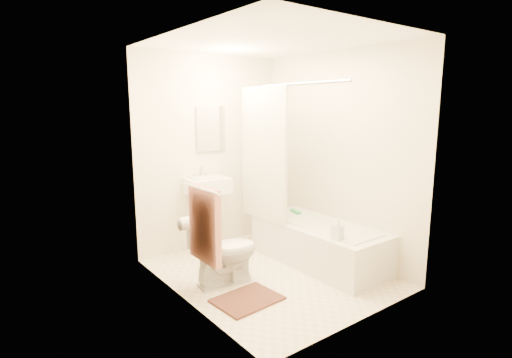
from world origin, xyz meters
TOP-DOWN VIEW (x-y plane):
  - floor at (0.00, 0.00)m, footprint 2.40×2.40m
  - ceiling at (0.00, 0.00)m, footprint 2.40×2.40m
  - wall_back at (0.00, 1.20)m, footprint 2.00×0.02m
  - wall_left at (-1.00, 0.00)m, footprint 0.02×2.40m
  - wall_right at (1.00, 0.00)m, footprint 0.02×2.40m
  - mirror at (0.00, 1.18)m, footprint 0.40×0.03m
  - curtain_rod at (0.30, 0.10)m, footprint 0.03×1.70m
  - shower_curtain at (0.30, 0.50)m, footprint 0.04×0.80m
  - towel_bar at (-0.96, -0.25)m, footprint 0.02×0.60m
  - towel at (-0.93, -0.25)m, footprint 0.06×0.45m
  - toilet_paper at (-0.93, 0.12)m, footprint 0.11×0.12m
  - toilet at (-0.51, 0.10)m, footprint 0.72×0.45m
  - sink at (-0.15, 1.06)m, footprint 0.54×0.45m
  - bathtub at (0.65, -0.08)m, footprint 0.71×1.62m
  - bath_mat at (-0.55, -0.34)m, footprint 0.62×0.48m
  - soap_bottle at (0.42, -0.56)m, footprint 0.10×0.10m
  - scrub_brush at (0.74, 0.42)m, footprint 0.11×0.20m

SIDE VIEW (x-z plane):
  - floor at x=0.00m, z-range 0.00..0.00m
  - bath_mat at x=-0.55m, z-range 0.00..0.02m
  - bathtub at x=0.65m, z-range 0.00..0.46m
  - toilet at x=-0.51m, z-range 0.00..0.67m
  - scrub_brush at x=0.74m, z-range 0.46..0.49m
  - sink at x=-0.15m, z-range 0.00..1.00m
  - soap_bottle at x=0.42m, z-range 0.46..0.66m
  - toilet_paper at x=-0.93m, z-range 0.64..0.76m
  - towel at x=-0.93m, z-range 0.45..1.11m
  - towel_bar at x=-0.96m, z-range 1.09..1.11m
  - wall_back at x=0.00m, z-range 0.00..2.40m
  - wall_left at x=-1.00m, z-range 0.00..2.40m
  - wall_right at x=1.00m, z-range 0.00..2.40m
  - shower_curtain at x=0.30m, z-range 0.44..2.00m
  - mirror at x=0.00m, z-range 1.23..1.77m
  - curtain_rod at x=0.30m, z-range 1.98..2.02m
  - ceiling at x=0.00m, z-range 2.40..2.40m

